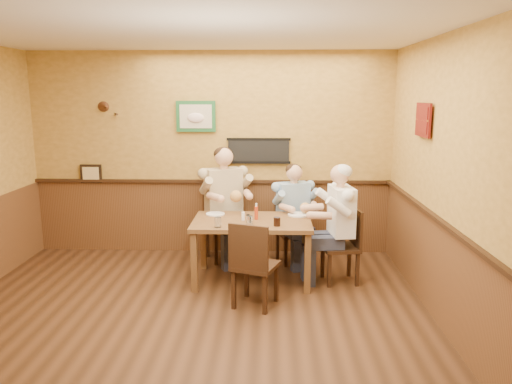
# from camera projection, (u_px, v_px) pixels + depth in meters

# --- Properties ---
(room) EXTENTS (5.02, 5.03, 2.81)m
(room) POSITION_uv_depth(u_px,v_px,m) (196.00, 153.00, 4.60)
(room) COLOR #331D0F
(room) RESTS_ON ground
(dining_table) EXTENTS (1.40, 0.90, 0.75)m
(dining_table) POSITION_uv_depth(u_px,v_px,m) (252.00, 227.00, 5.94)
(dining_table) COLOR brown
(dining_table) RESTS_ON ground
(chair_back_left) EXTENTS (0.59, 0.59, 0.97)m
(chair_back_left) POSITION_uv_depth(u_px,v_px,m) (224.00, 225.00, 6.74)
(chair_back_left) COLOR #331E10
(chair_back_left) RESTS_ON ground
(chair_back_right) EXTENTS (0.49, 0.49, 0.84)m
(chair_back_right) POSITION_uv_depth(u_px,v_px,m) (293.00, 232.00, 6.64)
(chair_back_right) COLOR #331E10
(chair_back_right) RESTS_ON ground
(chair_right_end) EXTENTS (0.47, 0.47, 0.90)m
(chair_right_end) POSITION_uv_depth(u_px,v_px,m) (340.00, 246.00, 5.93)
(chair_right_end) COLOR #331E10
(chair_right_end) RESTS_ON ground
(chair_near_side) EXTENTS (0.55, 0.55, 0.93)m
(chair_near_side) POSITION_uv_depth(u_px,v_px,m) (255.00, 263.00, 5.26)
(chair_near_side) COLOR #331E10
(chair_near_side) RESTS_ON ground
(diner_tan_shirt) EXTENTS (0.85, 0.85, 1.38)m
(diner_tan_shirt) POSITION_uv_depth(u_px,v_px,m) (224.00, 210.00, 6.70)
(diner_tan_shirt) COLOR #CAB48B
(diner_tan_shirt) RESTS_ON ground
(diner_blue_polo) EXTENTS (0.70, 0.70, 1.19)m
(diner_blue_polo) POSITION_uv_depth(u_px,v_px,m) (293.00, 219.00, 6.61)
(diner_blue_polo) COLOR #86A8C9
(diner_blue_polo) RESTS_ON ground
(diner_white_elder) EXTENTS (0.67, 0.67, 1.28)m
(diner_white_elder) POSITION_uv_depth(u_px,v_px,m) (341.00, 230.00, 5.90)
(diner_white_elder) COLOR white
(diner_white_elder) RESTS_ON ground
(water_glass_left) EXTENTS (0.09, 0.09, 0.12)m
(water_glass_left) POSITION_uv_depth(u_px,v_px,m) (218.00, 222.00, 5.59)
(water_glass_left) COLOR white
(water_glass_left) RESTS_ON dining_table
(water_glass_mid) EXTENTS (0.08, 0.08, 0.11)m
(water_glass_mid) POSITION_uv_depth(u_px,v_px,m) (250.00, 221.00, 5.66)
(water_glass_mid) COLOR silver
(water_glass_mid) RESTS_ON dining_table
(cola_tumbler) EXTENTS (0.09, 0.09, 0.10)m
(cola_tumbler) POSITION_uv_depth(u_px,v_px,m) (277.00, 222.00, 5.65)
(cola_tumbler) COLOR black
(cola_tumbler) RESTS_ON dining_table
(hot_sauce_bottle) EXTENTS (0.06, 0.06, 0.18)m
(hot_sauce_bottle) POSITION_uv_depth(u_px,v_px,m) (256.00, 212.00, 5.94)
(hot_sauce_bottle) COLOR #B73513
(hot_sauce_bottle) RESTS_ON dining_table
(salt_shaker) EXTENTS (0.04, 0.04, 0.10)m
(salt_shaker) POSITION_uv_depth(u_px,v_px,m) (243.00, 216.00, 5.91)
(salt_shaker) COLOR white
(salt_shaker) RESTS_ON dining_table
(pepper_shaker) EXTENTS (0.05, 0.05, 0.10)m
(pepper_shaker) POSITION_uv_depth(u_px,v_px,m) (248.00, 218.00, 5.81)
(pepper_shaker) COLOR black
(pepper_shaker) RESTS_ON dining_table
(plate_far_left) EXTENTS (0.29, 0.29, 0.02)m
(plate_far_left) POSITION_uv_depth(u_px,v_px,m) (215.00, 214.00, 6.20)
(plate_far_left) COLOR white
(plate_far_left) RESTS_ON dining_table
(plate_far_right) EXTENTS (0.29, 0.29, 0.02)m
(plate_far_right) POSITION_uv_depth(u_px,v_px,m) (298.00, 215.00, 6.15)
(plate_far_right) COLOR white
(plate_far_right) RESTS_ON dining_table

